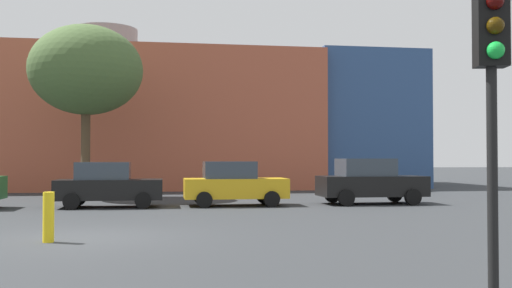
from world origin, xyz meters
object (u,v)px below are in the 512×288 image
at_px(parked_car_3, 234,184).
at_px(bare_tree_0, 86,71).
at_px(traffic_light_near_right, 492,75).
at_px(parked_car_2, 108,185).
at_px(parked_car_4, 370,181).
at_px(bollard_yellow_0, 49,217).

height_order(parked_car_3, bare_tree_0, bare_tree_0).
bearing_deg(traffic_light_near_right, parked_car_2, -149.46).
distance_m(parked_car_3, traffic_light_near_right, 16.47).
bearing_deg(parked_car_3, traffic_light_near_right, -86.55).
distance_m(traffic_light_near_right, bare_tree_0, 22.91).
distance_m(parked_car_4, traffic_light_near_right, 17.04).
xyz_separation_m(parked_car_3, bare_tree_0, (-6.18, 5.22, 5.00)).
bearing_deg(parked_car_4, bollard_yellow_0, -139.17).
bearing_deg(traffic_light_near_right, parked_car_4, 175.90).
distance_m(parked_car_2, bare_tree_0, 7.38).
distance_m(parked_car_3, bare_tree_0, 9.51).
xyz_separation_m(parked_car_2, parked_car_4, (10.20, -0.00, 0.07)).
bearing_deg(bollard_yellow_0, traffic_light_near_right, -49.17).
xyz_separation_m(bare_tree_0, bollard_yellow_0, (1.01, -14.42, -5.30)).
relative_size(parked_car_2, traffic_light_near_right, 1.03).
bearing_deg(bare_tree_0, traffic_light_near_right, -71.61).
height_order(parked_car_2, parked_car_3, parked_car_3).
bearing_deg(parked_car_3, bare_tree_0, 139.83).
height_order(parked_car_3, bollard_yellow_0, parked_car_3).
distance_m(bare_tree_0, bollard_yellow_0, 15.39).
bearing_deg(bare_tree_0, bollard_yellow_0, -86.01).
height_order(traffic_light_near_right, bollard_yellow_0, traffic_light_near_right).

